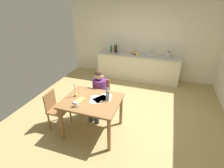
% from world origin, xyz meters
% --- Properties ---
extents(ground_plane, '(5.20, 5.20, 0.04)m').
position_xyz_m(ground_plane, '(0.00, 0.00, -0.02)').
color(ground_plane, tan).
extents(wall_back, '(5.20, 0.12, 2.60)m').
position_xyz_m(wall_back, '(0.00, 2.60, 1.30)').
color(wall_back, silver).
rests_on(wall_back, ground).
extents(kitchen_counter, '(2.83, 0.64, 0.90)m').
position_xyz_m(kitchen_counter, '(0.00, 2.24, 0.45)').
color(kitchen_counter, beige).
rests_on(kitchen_counter, ground).
extents(dining_table, '(1.14, 0.94, 0.80)m').
position_xyz_m(dining_table, '(-0.39, -0.76, 0.68)').
color(dining_table, olive).
rests_on(dining_table, ground).
extents(chair_at_table, '(0.41, 0.41, 0.89)m').
position_xyz_m(chair_at_table, '(-0.47, -0.05, 0.50)').
color(chair_at_table, olive).
rests_on(chair_at_table, ground).
extents(person_seated, '(0.33, 0.60, 1.19)m').
position_xyz_m(person_seated, '(-0.48, -0.19, 0.68)').
color(person_seated, '#592666').
rests_on(person_seated, ground).
extents(chair_side_empty, '(0.41, 0.41, 0.85)m').
position_xyz_m(chair_side_empty, '(-1.22, -0.85, 0.47)').
color(chair_side_empty, olive).
rests_on(chair_side_empty, ground).
extents(coffee_mug, '(0.11, 0.08, 0.10)m').
position_xyz_m(coffee_mug, '(-0.57, -1.06, 0.85)').
color(coffee_mug, white).
rests_on(coffee_mug, dining_table).
extents(candlestick, '(0.06, 0.06, 0.30)m').
position_xyz_m(candlestick, '(-0.76, -0.73, 0.88)').
color(candlestick, gold).
rests_on(candlestick, dining_table).
extents(book_magazine, '(0.19, 0.28, 0.03)m').
position_xyz_m(book_magazine, '(-0.59, -0.88, 0.81)').
color(book_magazine, '#A5934A').
rests_on(book_magazine, dining_table).
extents(paper_letter, '(0.28, 0.34, 0.00)m').
position_xyz_m(paper_letter, '(-0.32, -0.71, 0.80)').
color(paper_letter, white).
rests_on(paper_letter, dining_table).
extents(paper_bill, '(0.26, 0.33, 0.00)m').
position_xyz_m(paper_bill, '(-0.15, -0.57, 0.80)').
color(paper_bill, white).
rests_on(paper_bill, dining_table).
extents(paper_envelope, '(0.34, 0.36, 0.00)m').
position_xyz_m(paper_envelope, '(-0.23, -0.66, 0.80)').
color(paper_envelope, white).
rests_on(paper_envelope, dining_table).
extents(wine_bottle_on_table, '(0.08, 0.08, 0.28)m').
position_xyz_m(wine_bottle_on_table, '(-0.07, -0.67, 0.92)').
color(wine_bottle_on_table, '#8C999E').
rests_on(wine_bottle_on_table, dining_table).
extents(sink_unit, '(0.36, 0.36, 0.24)m').
position_xyz_m(sink_unit, '(0.42, 2.24, 0.92)').
color(sink_unit, '#B2B7BC').
rests_on(sink_unit, kitchen_counter).
extents(bottle_oil, '(0.06, 0.06, 0.26)m').
position_xyz_m(bottle_oil, '(-0.98, 2.22, 1.01)').
color(bottle_oil, '#194C23').
rests_on(bottle_oil, kitchen_counter).
extents(bottle_vinegar, '(0.06, 0.06, 0.28)m').
position_xyz_m(bottle_vinegar, '(-0.86, 2.28, 1.02)').
color(bottle_vinegar, '#593319').
rests_on(bottle_vinegar, kitchen_counter).
extents(bottle_wine_red, '(0.06, 0.06, 0.30)m').
position_xyz_m(bottle_wine_red, '(-0.79, 2.23, 1.03)').
color(bottle_wine_red, black).
rests_on(bottle_wine_red, kitchen_counter).
extents(bottle_sauce, '(0.07, 0.07, 0.29)m').
position_xyz_m(bottle_sauce, '(-0.68, 2.14, 1.02)').
color(bottle_sauce, '#8C999E').
rests_on(bottle_sauce, kitchen_counter).
extents(mixing_bowl, '(0.24, 0.24, 0.11)m').
position_xyz_m(mixing_bowl, '(-0.14, 2.26, 0.96)').
color(mixing_bowl, tan).
rests_on(mixing_bowl, kitchen_counter).
extents(stovetop_kettle, '(0.18, 0.18, 0.22)m').
position_xyz_m(stovetop_kettle, '(0.98, 2.24, 1.00)').
color(stovetop_kettle, '#B7BABF').
rests_on(stovetop_kettle, kitchen_counter).
extents(wine_glass_near_sink, '(0.07, 0.07, 0.15)m').
position_xyz_m(wine_glass_near_sink, '(0.06, 2.39, 1.01)').
color(wine_glass_near_sink, silver).
rests_on(wine_glass_near_sink, kitchen_counter).
extents(wine_glass_by_kettle, '(0.07, 0.07, 0.15)m').
position_xyz_m(wine_glass_by_kettle, '(-0.04, 2.39, 1.01)').
color(wine_glass_by_kettle, silver).
rests_on(wine_glass_by_kettle, kitchen_counter).
extents(teacup_on_counter, '(0.11, 0.07, 0.11)m').
position_xyz_m(teacup_on_counter, '(-0.01, 2.09, 0.95)').
color(teacup_on_counter, '#F2CC4C').
rests_on(teacup_on_counter, kitchen_counter).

